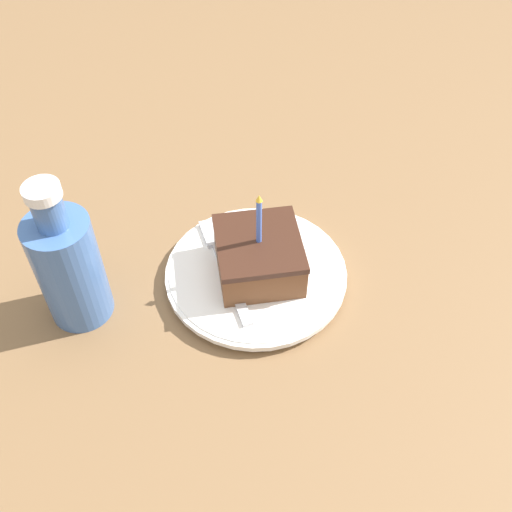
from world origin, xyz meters
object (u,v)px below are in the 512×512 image
Objects in this scene: cake_slice at (259,255)px; bottle at (68,266)px; fork at (223,261)px; plate at (256,274)px.

bottle reaches higher than cake_slice.
fork is at bearing -80.00° from bottle.
bottle is (-0.01, 0.21, 0.03)m from cake_slice.
fork is at bearing 65.87° from cake_slice.
plate is at bearing -86.70° from bottle.
plate is 0.04m from fork.
bottle is (-0.03, 0.17, 0.06)m from fork.
cake_slice is at bearing -92.46° from plate.
fork is (0.02, 0.04, -0.02)m from cake_slice.
cake_slice is 0.21m from bottle.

